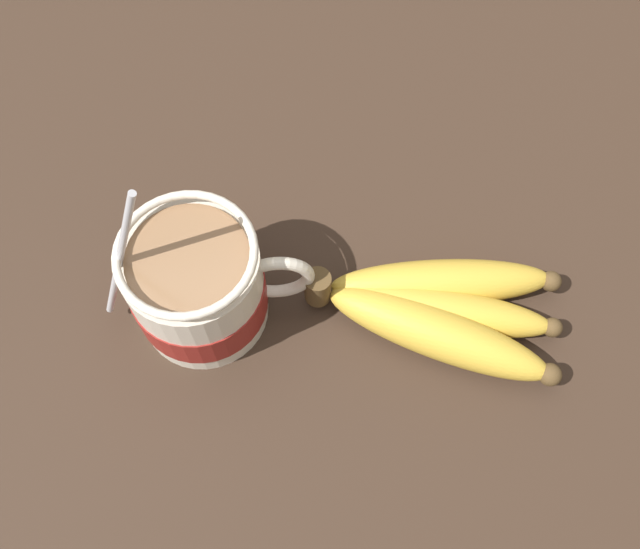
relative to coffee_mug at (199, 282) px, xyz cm
name	(u,v)px	position (x,y,z in cm)	size (l,w,h in cm)	color
table	(326,309)	(9.16, -0.29, -5.92)	(118.66, 118.66, 3.12)	#332319
coffee_mug	(199,282)	(0.00, 0.00, 0.00)	(15.58, 9.74, 16.94)	beige
banana_bunch	(439,310)	(17.32, -2.51, -2.57)	(19.40, 11.39, 4.13)	#4C381E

